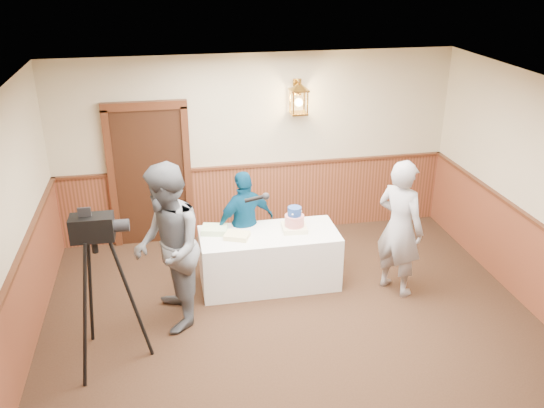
{
  "coord_description": "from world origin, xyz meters",
  "views": [
    {
      "loc": [
        -1.34,
        -4.67,
        4.11
      ],
      "look_at": [
        -0.11,
        1.7,
        1.25
      ],
      "focal_mm": 38.0,
      "sensor_mm": 36.0,
      "label": 1
    }
  ],
  "objects_px": {
    "baker": "(400,228)",
    "display_table": "(269,258)",
    "tiered_cake": "(294,221)",
    "tv_camera_rig": "(102,299)",
    "sheet_cake_green": "(215,230)",
    "interviewer": "(168,249)",
    "sheet_cake_yellow": "(237,236)",
    "assistant_p": "(245,223)"
  },
  "relations": [
    {
      "from": "tiered_cake",
      "to": "baker",
      "type": "xyz_separation_m",
      "value": [
        1.25,
        -0.5,
        0.03
      ]
    },
    {
      "from": "sheet_cake_yellow",
      "to": "assistant_p",
      "type": "bearing_deg",
      "value": 67.97
    },
    {
      "from": "display_table",
      "to": "tv_camera_rig",
      "type": "bearing_deg",
      "value": -148.59
    },
    {
      "from": "sheet_cake_yellow",
      "to": "sheet_cake_green",
      "type": "distance_m",
      "value": 0.34
    },
    {
      "from": "sheet_cake_yellow",
      "to": "baker",
      "type": "bearing_deg",
      "value": -11.59
    },
    {
      "from": "tiered_cake",
      "to": "interviewer",
      "type": "height_order",
      "value": "interviewer"
    },
    {
      "from": "tiered_cake",
      "to": "sheet_cake_yellow",
      "type": "xyz_separation_m",
      "value": [
        -0.77,
        -0.09,
        -0.1
      ]
    },
    {
      "from": "tv_camera_rig",
      "to": "tiered_cake",
      "type": "bearing_deg",
      "value": 28.9
    },
    {
      "from": "tiered_cake",
      "to": "assistant_p",
      "type": "distance_m",
      "value": 0.7
    },
    {
      "from": "tiered_cake",
      "to": "assistant_p",
      "type": "height_order",
      "value": "assistant_p"
    },
    {
      "from": "interviewer",
      "to": "baker",
      "type": "relative_size",
      "value": 1.11
    },
    {
      "from": "display_table",
      "to": "tv_camera_rig",
      "type": "xyz_separation_m",
      "value": [
        -2.01,
        -1.23,
        0.4
      ]
    },
    {
      "from": "sheet_cake_yellow",
      "to": "baker",
      "type": "distance_m",
      "value": 2.07
    },
    {
      "from": "interviewer",
      "to": "display_table",
      "type": "bearing_deg",
      "value": 112.86
    },
    {
      "from": "sheet_cake_green",
      "to": "interviewer",
      "type": "distance_m",
      "value": 1.05
    },
    {
      "from": "tiered_cake",
      "to": "assistant_p",
      "type": "xyz_separation_m",
      "value": [
        -0.6,
        0.33,
        -0.13
      ]
    },
    {
      "from": "sheet_cake_yellow",
      "to": "interviewer",
      "type": "xyz_separation_m",
      "value": [
        -0.87,
        -0.61,
        0.22
      ]
    },
    {
      "from": "sheet_cake_green",
      "to": "baker",
      "type": "xyz_separation_m",
      "value": [
        2.28,
        -0.63,
        0.12
      ]
    },
    {
      "from": "sheet_cake_green",
      "to": "assistant_p",
      "type": "distance_m",
      "value": 0.48
    },
    {
      "from": "baker",
      "to": "assistant_p",
      "type": "height_order",
      "value": "baker"
    },
    {
      "from": "display_table",
      "to": "assistant_p",
      "type": "bearing_deg",
      "value": 125.91
    },
    {
      "from": "sheet_cake_green",
      "to": "baker",
      "type": "height_order",
      "value": "baker"
    },
    {
      "from": "sheet_cake_green",
      "to": "assistant_p",
      "type": "height_order",
      "value": "assistant_p"
    },
    {
      "from": "display_table",
      "to": "baker",
      "type": "relative_size",
      "value": 0.99
    },
    {
      "from": "tv_camera_rig",
      "to": "sheet_cake_yellow",
      "type": "bearing_deg",
      "value": 37.24
    },
    {
      "from": "display_table",
      "to": "sheet_cake_yellow",
      "type": "xyz_separation_m",
      "value": [
        -0.43,
        -0.06,
        0.41
      ]
    },
    {
      "from": "tiered_cake",
      "to": "interviewer",
      "type": "xyz_separation_m",
      "value": [
        -1.64,
        -0.7,
        0.13
      ]
    },
    {
      "from": "interviewer",
      "to": "assistant_p",
      "type": "height_order",
      "value": "interviewer"
    },
    {
      "from": "display_table",
      "to": "sheet_cake_green",
      "type": "distance_m",
      "value": 0.82
    },
    {
      "from": "sheet_cake_yellow",
      "to": "baker",
      "type": "height_order",
      "value": "baker"
    },
    {
      "from": "display_table",
      "to": "tiered_cake",
      "type": "relative_size",
      "value": 5.36
    },
    {
      "from": "sheet_cake_green",
      "to": "tv_camera_rig",
      "type": "relative_size",
      "value": 0.19
    },
    {
      "from": "tiered_cake",
      "to": "interviewer",
      "type": "relative_size",
      "value": 0.17
    },
    {
      "from": "tiered_cake",
      "to": "tv_camera_rig",
      "type": "relative_size",
      "value": 0.19
    },
    {
      "from": "baker",
      "to": "display_table",
      "type": "bearing_deg",
      "value": 40.91
    },
    {
      "from": "sheet_cake_yellow",
      "to": "tiered_cake",
      "type": "bearing_deg",
      "value": 6.68
    },
    {
      "from": "sheet_cake_yellow",
      "to": "tv_camera_rig",
      "type": "distance_m",
      "value": 1.97
    },
    {
      "from": "display_table",
      "to": "sheet_cake_yellow",
      "type": "relative_size",
      "value": 5.97
    },
    {
      "from": "baker",
      "to": "interviewer",
      "type": "bearing_deg",
      "value": 61.24
    },
    {
      "from": "sheet_cake_yellow",
      "to": "sheet_cake_green",
      "type": "xyz_separation_m",
      "value": [
        -0.26,
        0.21,
        0.01
      ]
    },
    {
      "from": "display_table",
      "to": "tv_camera_rig",
      "type": "relative_size",
      "value": 1.04
    },
    {
      "from": "tv_camera_rig",
      "to": "baker",
      "type": "bearing_deg",
      "value": 12.56
    }
  ]
}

